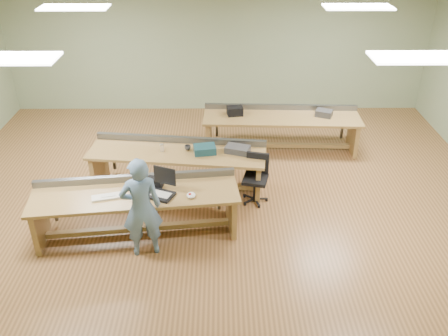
{
  "coord_description": "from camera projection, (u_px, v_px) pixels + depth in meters",
  "views": [
    {
      "loc": [
        0.07,
        -7.13,
        4.68
      ],
      "look_at": [
        0.12,
        -0.6,
        0.91
      ],
      "focal_mm": 38.0,
      "sensor_mm": 36.0,
      "label": 1
    }
  ],
  "objects": [
    {
      "name": "laptop_base",
      "position": [
        161.0,
        195.0,
        7.11
      ],
      "size": [
        0.45,
        0.41,
        0.04
      ],
      "primitive_type": "cube",
      "rotation": [
        0.0,
        0.0,
        -0.4
      ],
      "color": "black",
      "rests_on": "workbench_front"
    },
    {
      "name": "ceiling",
      "position": [
        216.0,
        26.0,
        7.01
      ],
      "size": [
        10.0,
        10.0,
        0.0
      ],
      "primitive_type": "plane",
      "color": "silver",
      "rests_on": "wall_back"
    },
    {
      "name": "tray_back",
      "position": [
        324.0,
        113.0,
        9.67
      ],
      "size": [
        0.39,
        0.35,
        0.13
      ],
      "primitive_type": "cube",
      "rotation": [
        0.0,
        0.0,
        -0.41
      ],
      "color": "#323234",
      "rests_on": "workbench_back"
    },
    {
      "name": "keyboard",
      "position": [
        108.0,
        197.0,
        7.09
      ],
      "size": [
        0.52,
        0.28,
        0.03
      ],
      "primitive_type": "cube",
      "rotation": [
        0.0,
        0.0,
        0.26
      ],
      "color": "beige",
      "rests_on": "workbench_front"
    },
    {
      "name": "floor",
      "position": [
        217.0,
        195.0,
        8.51
      ],
      "size": [
        10.0,
        10.0,
        0.0
      ],
      "primitive_type": "plane",
      "color": "olive",
      "rests_on": "ground"
    },
    {
      "name": "workbench_front",
      "position": [
        136.0,
        203.0,
        7.31
      ],
      "size": [
        3.23,
        1.21,
        0.86
      ],
      "rotation": [
        0.0,
        0.0,
        0.12
      ],
      "color": "olive",
      "rests_on": "floor"
    },
    {
      "name": "camera_bag",
      "position": [
        155.0,
        182.0,
        7.31
      ],
      "size": [
        0.26,
        0.2,
        0.16
      ],
      "primitive_type": "cube",
      "rotation": [
        0.0,
        0.0,
        -0.26
      ],
      "color": "black",
      "rests_on": "workbench_front"
    },
    {
      "name": "fluor_panels",
      "position": [
        216.0,
        28.0,
        7.03
      ],
      "size": [
        6.2,
        3.5,
        0.03
      ],
      "color": "white",
      "rests_on": "ceiling"
    },
    {
      "name": "trackball_mouse",
      "position": [
        191.0,
        195.0,
        7.09
      ],
      "size": [
        0.18,
        0.2,
        0.07
      ],
      "primitive_type": "ellipsoid",
      "rotation": [
        0.0,
        0.0,
        -0.41
      ],
      "color": "white",
      "rests_on": "workbench_front"
    },
    {
      "name": "person",
      "position": [
        141.0,
        208.0,
        6.77
      ],
      "size": [
        0.66,
        0.51,
        1.6
      ],
      "primitive_type": "imported",
      "rotation": [
        0.0,
        0.0,
        3.38
      ],
      "color": "slate",
      "rests_on": "floor"
    },
    {
      "name": "drinks_can",
      "position": [
        162.0,
        148.0,
        8.35
      ],
      "size": [
        0.09,
        0.09,
        0.13
      ],
      "primitive_type": "cylinder",
      "rotation": [
        0.0,
        0.0,
        -0.25
      ],
      "color": "silver",
      "rests_on": "workbench_mid"
    },
    {
      "name": "parts_bin_grey",
      "position": [
        237.0,
        149.0,
        8.31
      ],
      "size": [
        0.48,
        0.38,
        0.11
      ],
      "primitive_type": "cube",
      "rotation": [
        0.0,
        0.0,
        -0.34
      ],
      "color": "#323234",
      "rests_on": "workbench_mid"
    },
    {
      "name": "wall_back",
      "position": [
        218.0,
        50.0,
        11.22
      ],
      "size": [
        10.0,
        0.04,
        3.0
      ],
      "primitive_type": "cube",
      "color": "gray",
      "rests_on": "floor"
    },
    {
      "name": "task_chair",
      "position": [
        255.0,
        184.0,
        8.23
      ],
      "size": [
        0.56,
        0.56,
        0.86
      ],
      "rotation": [
        0.0,
        0.0,
        -0.24
      ],
      "color": "black",
      "rests_on": "floor"
    },
    {
      "name": "laptop_screen",
      "position": [
        165.0,
        176.0,
        7.09
      ],
      "size": [
        0.34,
        0.16,
        0.29
      ],
      "primitive_type": "cube",
      "rotation": [
        0.0,
        0.0,
        -0.4
      ],
      "color": "black",
      "rests_on": "laptop_base"
    },
    {
      "name": "mug",
      "position": [
        188.0,
        148.0,
        8.4
      ],
      "size": [
        0.13,
        0.13,
        0.09
      ],
      "primitive_type": "imported",
      "rotation": [
        0.0,
        0.0,
        0.2
      ],
      "color": "#323234",
      "rests_on": "workbench_mid"
    },
    {
      "name": "workbench_back",
      "position": [
        281.0,
        124.0,
        9.8
      ],
      "size": [
        3.23,
        0.98,
        0.86
      ],
      "rotation": [
        0.0,
        0.0,
        -0.04
      ],
      "color": "olive",
      "rests_on": "floor"
    },
    {
      "name": "parts_bin_teal",
      "position": [
        205.0,
        149.0,
        8.29
      ],
      "size": [
        0.42,
        0.34,
        0.13
      ],
      "primitive_type": "cube",
      "rotation": [
        0.0,
        0.0,
        0.16
      ],
      "color": "#13373F",
      "rests_on": "workbench_mid"
    },
    {
      "name": "workbench_mid",
      "position": [
        178.0,
        160.0,
        8.48
      ],
      "size": [
        3.21,
        1.2,
        0.86
      ],
      "rotation": [
        0.0,
        0.0,
        -0.12
      ],
      "color": "olive",
      "rests_on": "floor"
    },
    {
      "name": "storage_box_back",
      "position": [
        235.0,
        111.0,
        9.71
      ],
      "size": [
        0.34,
        0.27,
        0.18
      ],
      "primitive_type": "cube",
      "rotation": [
        0.0,
        0.0,
        0.17
      ],
      "color": "black",
      "rests_on": "workbench_back"
    },
    {
      "name": "wall_front",
      "position": [
        213.0,
        299.0,
        4.3
      ],
      "size": [
        10.0,
        0.04,
        3.0
      ],
      "primitive_type": "cube",
      "color": "gray",
      "rests_on": "floor"
    }
  ]
}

